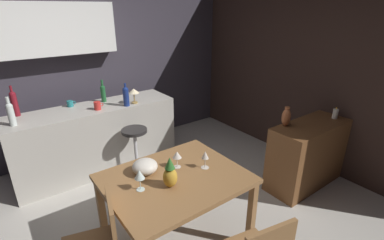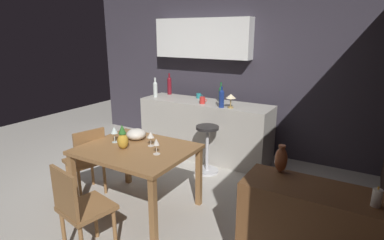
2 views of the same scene
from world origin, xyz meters
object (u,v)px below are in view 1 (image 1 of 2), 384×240
object	(u,v)px
wine_bottle_green	(103,92)
wine_glass_left	(177,155)
dining_table	(175,185)
wine_glass_right	(139,175)
sideboard_cabinet	(308,154)
pillar_candle_tall	(335,114)
wine_bottle_cobalt	(126,96)
bar_stool	(136,152)
wine_bottle_ruby	(14,103)
pineapple_centerpiece	(170,174)
fruit_bowl	(145,167)
cup_red	(97,106)
wine_bottle_clear	(11,113)
vase_copper	(286,117)
wine_glass_center	(205,156)
counter_lamp	(134,92)
cup_teal	(70,104)

from	to	relation	value
wine_bottle_green	wine_glass_left	bearing A→B (deg)	-89.61
dining_table	wine_glass_right	xyz separation A→B (m)	(-0.32, 0.01, 0.23)
sideboard_cabinet	pillar_candle_tall	distance (m)	0.60
wine_bottle_green	wine_bottle_cobalt	size ratio (longest dim) A/B	1.00
bar_stool	wine_glass_right	size ratio (longest dim) A/B	3.72
wine_bottle_ruby	bar_stool	bearing A→B (deg)	-33.12
pineapple_centerpiece	wine_bottle_cobalt	world-z (taller)	wine_bottle_cobalt
bar_stool	pineapple_centerpiece	distance (m)	1.47
pineapple_centerpiece	wine_bottle_ruby	bearing A→B (deg)	111.67
wine_glass_left	fruit_bowl	bearing A→B (deg)	162.65
wine_glass_left	cup_red	world-z (taller)	cup_red
dining_table	cup_red	xyz separation A→B (m)	(-0.09, 1.65, 0.30)
wine_bottle_clear	wine_bottle_cobalt	distance (m)	1.28
pineapple_centerpiece	vase_copper	xyz separation A→B (m)	(1.65, 0.11, 0.08)
dining_table	bar_stool	distance (m)	1.31
wine_glass_center	counter_lamp	size ratio (longest dim) A/B	0.84
cup_red	counter_lamp	size ratio (longest dim) A/B	0.58
dining_table	sideboard_cabinet	world-z (taller)	sideboard_cabinet
wine_bottle_clear	wine_bottle_green	bearing A→B (deg)	11.51
dining_table	cup_teal	distance (m)	2.02
fruit_bowl	wine_glass_center	bearing A→B (deg)	-27.36
wine_glass_left	pillar_candle_tall	size ratio (longest dim) A/B	1.09
pillar_candle_tall	wine_bottle_clear	bearing A→B (deg)	149.84
dining_table	wine_bottle_cobalt	distance (m)	1.63
dining_table	sideboard_cabinet	bearing A→B (deg)	-4.24
pillar_candle_tall	vase_copper	distance (m)	0.73
wine_bottle_cobalt	counter_lamp	world-z (taller)	wine_bottle_cobalt
wine_glass_left	wine_glass_center	size ratio (longest dim) A/B	0.95
pineapple_centerpiece	cup_teal	distance (m)	2.08
dining_table	sideboard_cabinet	distance (m)	1.89
wine_glass_center	counter_lamp	xyz separation A→B (m)	(0.10, 1.64, 0.19)
wine_bottle_cobalt	vase_copper	world-z (taller)	wine_bottle_cobalt
cup_teal	wine_bottle_green	bearing A→B (deg)	-8.03
wine_glass_center	cup_teal	xyz separation A→B (m)	(-0.64, 2.01, 0.07)
fruit_bowl	wine_bottle_green	distance (m)	1.74
fruit_bowl	wine_bottle_green	size ratio (longest dim) A/B	0.74
wine_glass_right	cup_teal	bearing A→B (deg)	90.32
pineapple_centerpiece	vase_copper	world-z (taller)	vase_copper
wine_glass_right	vase_copper	size ratio (longest dim) A/B	0.79
cup_red	pillar_candle_tall	world-z (taller)	cup_red
cup_teal	wine_bottle_ruby	bearing A→B (deg)	177.14
pillar_candle_tall	vase_copper	size ratio (longest dim) A/B	0.64
dining_table	wine_glass_left	xyz separation A→B (m)	(0.10, 0.12, 0.21)
fruit_bowl	cup_teal	world-z (taller)	cup_teal
pineapple_centerpiece	wine_glass_center	bearing A→B (deg)	7.39
wine_glass_center	wine_bottle_ruby	world-z (taller)	wine_bottle_ruby
vase_copper	dining_table	bearing A→B (deg)	-179.26
bar_stool	wine_bottle_green	size ratio (longest dim) A/B	2.26
bar_stool	wine_glass_left	bearing A→B (deg)	-95.24
bar_stool	wine_glass_center	bearing A→B (deg)	-85.87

